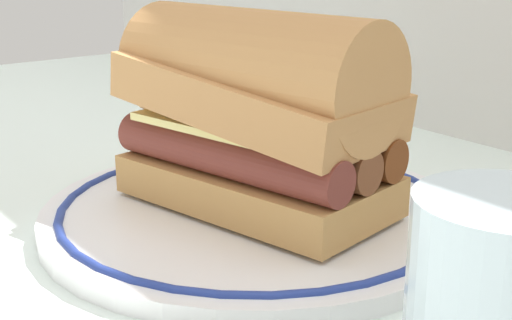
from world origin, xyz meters
name	(u,v)px	position (x,y,z in m)	size (l,w,h in m)	color
ground_plane	(218,242)	(0.00, 0.00, 0.00)	(1.50, 1.50, 0.00)	white
plate	(256,212)	(-0.01, 0.04, 0.01)	(0.29, 0.29, 0.01)	white
sausage_sandwich	(256,110)	(-0.01, 0.04, 0.08)	(0.20, 0.13, 0.13)	tan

